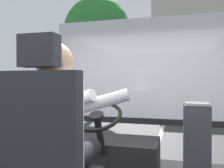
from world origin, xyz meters
The scene contains 7 objects.
ground centered at (0.00, 8.80, -0.02)m, with size 18.00×44.00×0.06m.
driver_seat centered at (-0.25, -0.39, 1.26)m, with size 0.48×0.48×1.32m.
bus_driver centered at (-0.25, -0.28, 1.48)m, with size 0.84×0.62×0.85m.
steering_console centered at (-0.25, 0.93, 0.92)m, with size 1.10×0.99×0.86m.
fare_box centered at (0.65, 0.38, 1.14)m, with size 0.20×0.23×0.89m.
windshield_panel centered at (0.00, 1.62, 1.74)m, with size 2.50×0.08×1.48m.
street_tree centered at (-3.36, 9.53, 4.28)m, with size 3.31×3.31×5.96m.
Camera 1 is at (0.48, -1.64, 1.76)m, focal length 37.46 mm.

